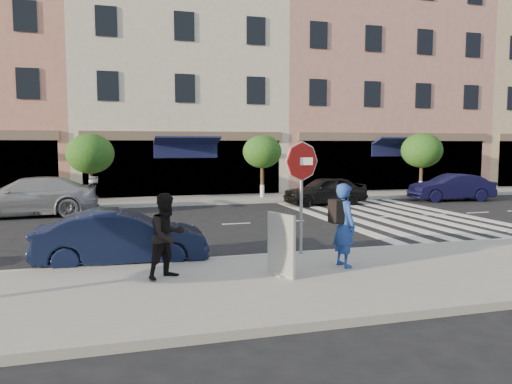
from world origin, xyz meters
The scene contains 16 objects.
ground centered at (0.00, 0.00, 0.00)m, with size 120.00×120.00×0.00m, color black.
sidewalk_near centered at (0.00, -3.75, 0.07)m, with size 60.00×4.50×0.15m, color gray.
sidewalk_far centered at (0.00, 11.00, 0.07)m, with size 60.00×3.00×0.15m, color gray.
building_centre centered at (-0.50, 17.00, 5.50)m, with size 11.00×9.00×11.00m, color beige.
building_east_mid centered at (11.50, 17.00, 6.50)m, with size 13.00×9.00×13.00m, color tan.
street_tree_wb centered at (-5.00, 10.80, 2.31)m, with size 2.10×2.10×3.06m.
street_tree_c centered at (3.00, 10.80, 2.36)m, with size 1.90×1.90×3.04m.
street_tree_ea centered at (12.00, 10.80, 2.39)m, with size 2.20×2.20×3.19m.
stop_sign centered at (0.18, -1.67, 2.08)m, with size 0.94×0.14×2.67m.
photographer centered at (0.60, -3.07, 1.04)m, with size 0.65×0.43×1.78m, color navy.
walker centered at (-3.10, -2.95, 0.98)m, with size 0.81×0.63×1.66m, color black.
poster_board centered at (-0.92, -3.41, 0.76)m, with size 0.37×0.79×1.24m.
car_near_mid centered at (-3.92, -1.00, 0.63)m, with size 1.33×3.81×1.26m, color black.
car_far_left centered at (-7.19, 7.97, 0.75)m, with size 2.09×5.15×1.49m, color #959499.
car_far_mid centered at (5.18, 8.18, 0.65)m, with size 1.53×3.80×1.29m, color black.
car_far_right centered at (11.70, 7.87, 0.65)m, with size 1.38×3.97×1.31m, color black.
Camera 1 is at (-4.10, -12.59, 2.76)m, focal length 35.00 mm.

